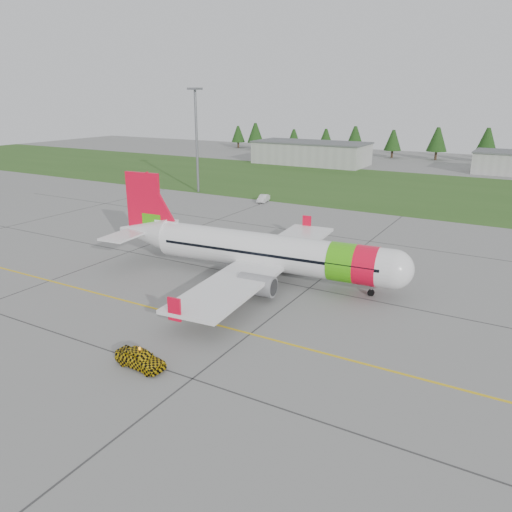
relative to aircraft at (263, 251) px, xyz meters
The scene contains 9 objects.
ground 20.84m from the aircraft, 102.24° to the right, with size 320.00×320.00×0.00m, color gray.
aircraft is the anchor object (origin of this frame).
follow_me_car 20.79m from the aircraft, 86.20° to the right, with size 1.66×1.40×4.12m, color #E3BC0C.
service_van 40.73m from the aircraft, 119.08° to the left, with size 1.44×1.36×4.13m, color silver.
grass_strip 62.08m from the aircraft, 94.04° to the left, with size 320.00×50.00×0.03m, color #30561E.
taxi_guideline 13.26m from the aircraft, 109.78° to the right, with size 120.00×0.25×0.02m, color gold.
hangar_west 96.20m from the aircraft, 110.93° to the left, with size 32.00×14.00×6.00m, color #A8A8A3.
floodlight_mast 52.95m from the aircraft, 133.86° to the left, with size 0.50×0.50×20.00m, color slate.
treeline 117.95m from the aircraft, 92.12° to the left, with size 160.00×8.00×10.00m, color #1C3F14, non-canonical shape.
Camera 1 is at (29.16, -24.29, 18.92)m, focal length 35.00 mm.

